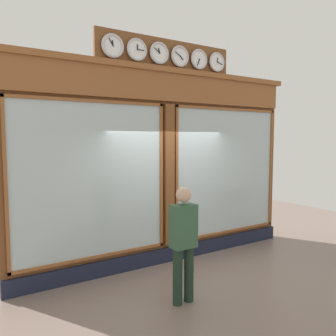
# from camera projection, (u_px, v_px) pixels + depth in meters

# --- Properties ---
(ground_plane) EXTENTS (14.00, 14.00, 0.00)m
(ground_plane) POSITION_uv_depth(u_px,v_px,m) (288.00, 329.00, 4.27)
(ground_plane) COLOR #7A665B
(shop_facade) EXTENTS (5.99, 0.42, 4.19)m
(shop_facade) POSITION_uv_depth(u_px,v_px,m) (164.00, 164.00, 6.56)
(shop_facade) COLOR brown
(shop_facade) RESTS_ON ground_plane
(pedestrian) EXTENTS (0.36, 0.23, 1.69)m
(pedestrian) POSITION_uv_depth(u_px,v_px,m) (183.00, 240.00, 4.87)
(pedestrian) COLOR #1C2F21
(pedestrian) RESTS_ON ground_plane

